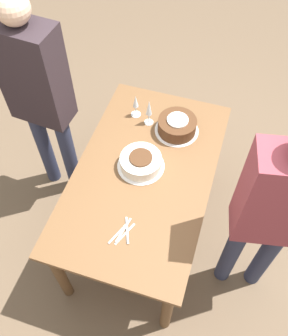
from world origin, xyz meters
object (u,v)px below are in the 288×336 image
object	(u,v)px
cake_front_chocolate	(177,126)
person_watching	(38,91)
cake_center_white	(141,162)
wine_glass_far	(136,103)
wine_glass_near	(149,109)
person_cutting	(274,210)

from	to	relation	value
cake_front_chocolate	person_watching	xyz separation A→B (m)	(-0.19, 0.90, 0.23)
cake_center_white	cake_front_chocolate	size ratio (longest dim) A/B	1.01
cake_center_white	wine_glass_far	world-z (taller)	wine_glass_far
cake_center_white	wine_glass_near	distance (m)	0.40
wine_glass_near	wine_glass_far	xyz separation A→B (m)	(0.04, 0.11, -0.02)
cake_front_chocolate	person_watching	bearing A→B (deg)	102.22
cake_center_white	person_watching	bearing A→B (deg)	77.21
wine_glass_near	person_cutting	size ratio (longest dim) A/B	0.13
wine_glass_far	person_watching	xyz separation A→B (m)	(-0.25, 0.58, 0.17)
person_watching	cake_center_white	bearing A→B (deg)	-8.18
cake_center_white	person_cutting	distance (m)	0.86
wine_glass_near	person_watching	world-z (taller)	person_watching
cake_center_white	wine_glass_near	size ratio (longest dim) A/B	1.45
cake_center_white	person_cutting	xyz separation A→B (m)	(-0.22, -0.81, 0.19)
wine_glass_far	person_cutting	world-z (taller)	person_cutting
cake_center_white	wine_glass_far	size ratio (longest dim) A/B	1.69
wine_glass_far	person_cutting	size ratio (longest dim) A/B	0.11
cake_front_chocolate	person_cutting	world-z (taller)	person_cutting
wine_glass_near	person_cutting	xyz separation A→B (m)	(-0.60, -0.88, 0.10)
cake_center_white	person_cutting	size ratio (longest dim) A/B	0.19
cake_front_chocolate	person_cutting	xyz separation A→B (m)	(-0.59, -0.67, 0.18)
person_cutting	cake_center_white	bearing A→B (deg)	-26.18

